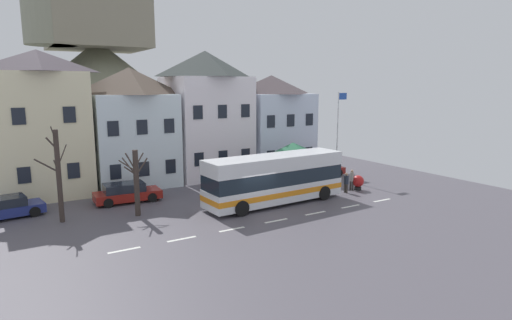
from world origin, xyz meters
name	(u,v)px	position (x,y,z in m)	size (l,w,h in m)	color
ground_plane	(257,212)	(0.00, 0.00, -0.03)	(40.00, 60.00, 0.07)	#514C55
townhouse_00	(42,124)	(-11.07, 11.55, 5.24)	(6.10, 5.16, 10.49)	beige
townhouse_01	(132,127)	(-4.59, 11.89, 4.70)	(6.33, 5.84, 9.40)	silver
townhouse_02	(206,114)	(2.12, 12.20, 5.48)	(6.52, 6.46, 10.96)	white
townhouse_03	(271,122)	(9.02, 12.22, 4.48)	(6.40, 6.50, 8.95)	silver
hilltop_castle	(100,92)	(-2.88, 31.99, 7.24)	(32.94, 32.94, 22.50)	#6B6C56
transit_bus	(275,179)	(2.07, 1.04, 1.69)	(10.29, 3.05, 3.34)	silver
bus_shelter	(293,149)	(6.60, 5.28, 2.90)	(3.60, 3.60, 3.44)	#473D33
parked_car_00	(321,169)	(10.63, 6.45, 0.63)	(4.13, 2.17, 1.29)	maroon
parked_car_01	(127,193)	(-6.55, 6.70, 0.66)	(4.52, 2.10, 1.35)	maroon
parked_car_02	(6,208)	(-13.81, 6.84, 0.64)	(4.24, 2.41, 1.30)	navy
pedestrian_00	(352,179)	(9.24, 1.13, 0.92)	(0.28, 0.30, 1.61)	#38332D
pedestrian_01	(337,172)	(9.83, 3.46, 0.95)	(0.33, 0.33, 1.66)	black
pedestrian_02	(346,181)	(8.31, 0.75, 0.90)	(0.36, 0.36, 1.54)	#38332D
public_bench	(294,172)	(8.29, 7.34, 0.46)	(1.41, 0.48, 0.87)	brown
flagpole	(338,129)	(11.17, 5.00, 4.29)	(0.95, 0.10, 7.44)	silver
harbour_buoy	(358,182)	(9.69, 0.92, 0.65)	(0.91, 0.91, 1.16)	black
bare_tree_00	(58,175)	(-11.02, 4.21, 2.85)	(1.90, 1.50, 5.76)	#382D28
bare_tree_01	(136,181)	(-6.79, 3.18, 2.18)	(1.72, 1.39, 4.13)	#382D28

